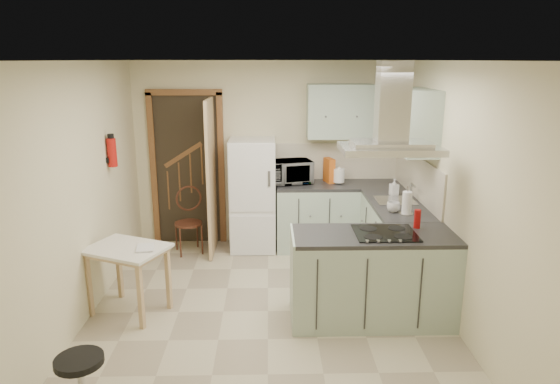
{
  "coord_description": "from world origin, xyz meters",
  "views": [
    {
      "loc": [
        0.02,
        -4.65,
        2.51
      ],
      "look_at": [
        0.13,
        0.45,
        1.15
      ],
      "focal_mm": 32.0,
      "sensor_mm": 36.0,
      "label": 1
    }
  ],
  "objects_px": {
    "peninsula": "(372,277)",
    "extractor_hood": "(390,149)",
    "drop_leaf_table": "(129,280)",
    "fridge": "(253,195)",
    "microwave": "(290,172)",
    "bentwood_chair": "(188,224)"
  },
  "relations": [
    {
      "from": "bentwood_chair",
      "to": "microwave",
      "type": "bearing_deg",
      "value": -12.07
    },
    {
      "from": "bentwood_chair",
      "to": "microwave",
      "type": "relative_size",
      "value": 1.45
    },
    {
      "from": "fridge",
      "to": "peninsula",
      "type": "relative_size",
      "value": 0.97
    },
    {
      "from": "peninsula",
      "to": "microwave",
      "type": "relative_size",
      "value": 2.78
    },
    {
      "from": "extractor_hood",
      "to": "bentwood_chair",
      "type": "height_order",
      "value": "extractor_hood"
    },
    {
      "from": "extractor_hood",
      "to": "fridge",
      "type": "bearing_deg",
      "value": 123.79
    },
    {
      "from": "fridge",
      "to": "drop_leaf_table",
      "type": "xyz_separation_m",
      "value": [
        -1.2,
        -1.78,
        -0.4
      ]
    },
    {
      "from": "fridge",
      "to": "peninsula",
      "type": "distance_m",
      "value": 2.35
    },
    {
      "from": "fridge",
      "to": "bentwood_chair",
      "type": "relative_size",
      "value": 1.86
    },
    {
      "from": "drop_leaf_table",
      "to": "bentwood_chair",
      "type": "bearing_deg",
      "value": 102.4
    },
    {
      "from": "drop_leaf_table",
      "to": "bentwood_chair",
      "type": "height_order",
      "value": "bentwood_chair"
    },
    {
      "from": "bentwood_chair",
      "to": "drop_leaf_table",
      "type": "bearing_deg",
      "value": -122.58
    },
    {
      "from": "peninsula",
      "to": "extractor_hood",
      "type": "relative_size",
      "value": 1.72
    },
    {
      "from": "bentwood_chair",
      "to": "peninsula",
      "type": "bearing_deg",
      "value": -61.94
    },
    {
      "from": "extractor_hood",
      "to": "bentwood_chair",
      "type": "relative_size",
      "value": 1.12
    },
    {
      "from": "fridge",
      "to": "drop_leaf_table",
      "type": "bearing_deg",
      "value": -124.05
    },
    {
      "from": "drop_leaf_table",
      "to": "microwave",
      "type": "height_order",
      "value": "microwave"
    },
    {
      "from": "extractor_hood",
      "to": "drop_leaf_table",
      "type": "height_order",
      "value": "extractor_hood"
    },
    {
      "from": "peninsula",
      "to": "extractor_hood",
      "type": "xyz_separation_m",
      "value": [
        0.1,
        0.0,
        1.27
      ]
    },
    {
      "from": "bentwood_chair",
      "to": "fridge",
      "type": "bearing_deg",
      "value": -10.82
    },
    {
      "from": "drop_leaf_table",
      "to": "microwave",
      "type": "relative_size",
      "value": 1.35
    },
    {
      "from": "extractor_hood",
      "to": "microwave",
      "type": "xyz_separation_m",
      "value": [
        -0.83,
        2.04,
        -0.67
      ]
    }
  ]
}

